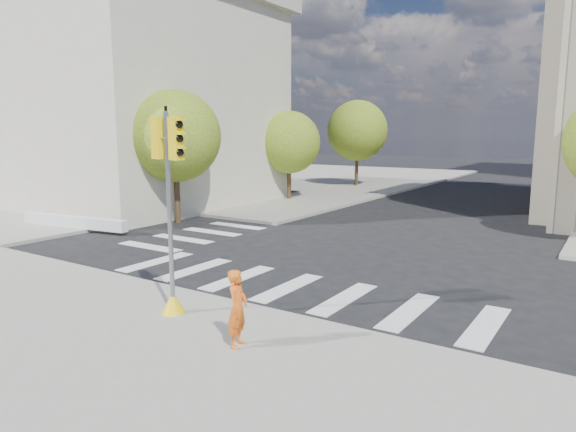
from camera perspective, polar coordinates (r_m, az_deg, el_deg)
name	(u,v)px	position (r m, az deg, el deg)	size (l,w,h in m)	color
ground	(325,273)	(16.38, 4.14, -6.28)	(160.00, 160.00, 0.00)	black
sidewalk_far_left	(274,179)	(48.66, -1.53, 4.17)	(28.00, 40.00, 0.15)	gray
classical_building	(113,100)	(35.27, -18.89, 12.11)	(19.00, 15.00, 12.70)	beige
tree_lw_near	(175,136)	(25.42, -12.44, 8.64)	(4.40, 4.40, 6.41)	#382616
tree_lw_mid	(289,142)	(33.21, 0.12, 8.18)	(4.00, 4.00, 5.77)	#382616
tree_lw_far	(357,131)	(41.94, 7.71, 9.38)	(4.80, 4.80, 6.95)	#382616
traffic_signal	(170,228)	(12.17, -12.96, -1.29)	(1.08, 0.56, 4.81)	yellow
photographer	(238,308)	(10.37, -5.62, -10.18)	(0.57, 0.38, 1.58)	orange
planter_wall	(74,222)	(25.14, -22.72, -0.58)	(6.00, 0.40, 0.50)	silver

